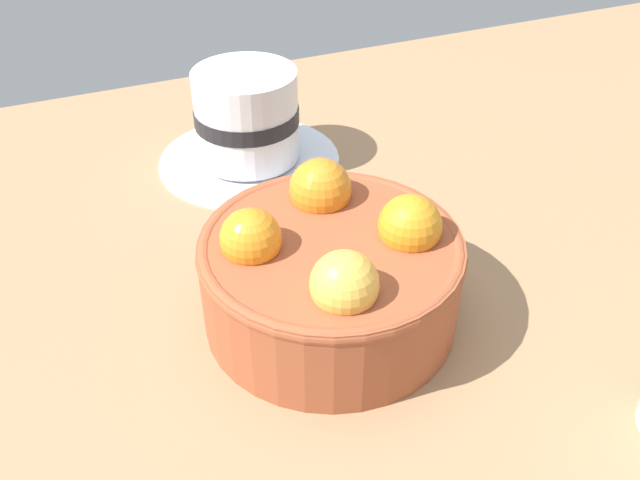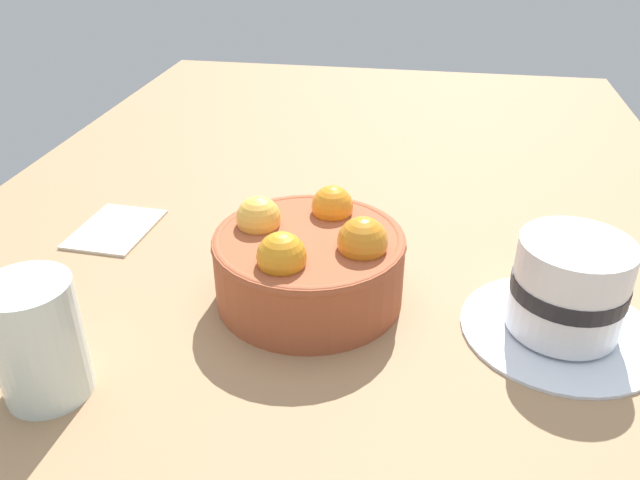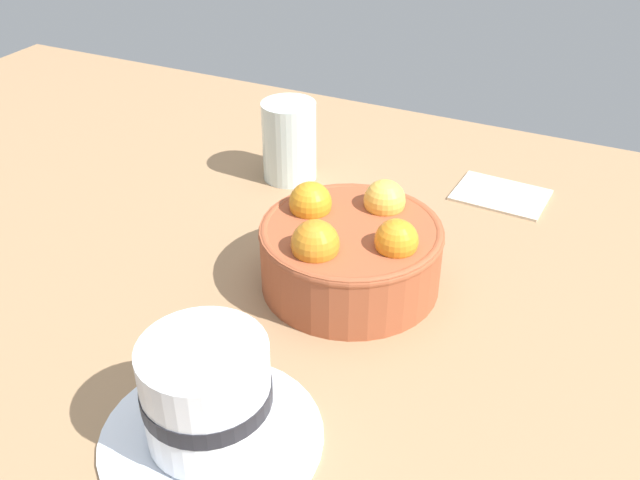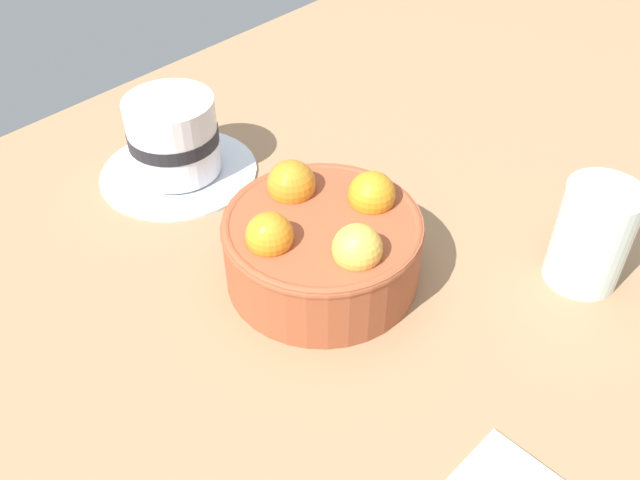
{
  "view_description": "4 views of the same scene",
  "coord_description": "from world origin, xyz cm",
  "views": [
    {
      "loc": [
        13.51,
        30.09,
        31.05
      ],
      "look_at": [
        0.8,
        0.16,
        6.55
      ],
      "focal_mm": 38.69,
      "sensor_mm": 36.0,
      "label": 1
    },
    {
      "loc": [
        -45.56,
        -8.78,
        32.24
      ],
      "look_at": [
        1.73,
        -0.65,
        4.86
      ],
      "focal_mm": 35.89,
      "sensor_mm": 36.0,
      "label": 2
    },
    {
      "loc": [
        20.4,
        -48.7,
        39.05
      ],
      "look_at": [
        -1.51,
        -3.19,
        6.24
      ],
      "focal_mm": 40.01,
      "sensor_mm": 36.0,
      "label": 3
    },
    {
      "loc": [
        31.04,
        27.88,
        40.53
      ],
      "look_at": [
        0.55,
        0.23,
        4.59
      ],
      "focal_mm": 38.26,
      "sensor_mm": 36.0,
      "label": 4
    }
  ],
  "objects": [
    {
      "name": "ground_plane",
      "position": [
        0.0,
        0.0,
        -1.76
      ],
      "size": [
        155.27,
        81.45,
        3.53
      ],
      "primitive_type": "cube",
      "color": "#997551"
    },
    {
      "name": "terracotta_bowl",
      "position": [
        -0.03,
        -0.02,
        3.81
      ],
      "size": [
        16.34,
        16.34,
        8.82
      ],
      "color": "#9E4C2D",
      "rests_on": "ground_plane"
    },
    {
      "name": "coffee_cup",
      "position": [
        -1.42,
        -20.92,
        3.74
      ],
      "size": [
        15.79,
        15.79,
        8.36
      ],
      "color": "white",
      "rests_on": "ground_plane"
    }
  ]
}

